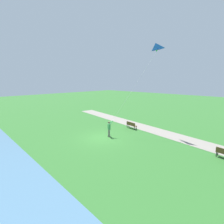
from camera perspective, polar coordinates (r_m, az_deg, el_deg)
The scene contains 5 objects.
ground_plane at distance 17.58m, azimuth -3.64°, elevation -9.23°, with size 120.00×120.00×0.00m, color #33702D.
walkway_path at distance 21.07m, azimuth 13.15°, elevation -5.95°, with size 2.40×32.00×0.02m, color gray.
person_kite_flyer at distance 17.48m, azimuth -1.02°, elevation -5.69°, with size 0.63×0.51×1.83m.
flying_kite at distance 19.47m, azimuth 15.41°, elevation 21.49°, with size 5.02×3.03×8.47m.
park_bench_near_walkway at distance 20.65m, azimuth 7.05°, elevation -4.63°, with size 0.62×1.54×0.88m.
Camera 1 is at (10.98, 12.23, 6.21)m, focal length 25.15 mm.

